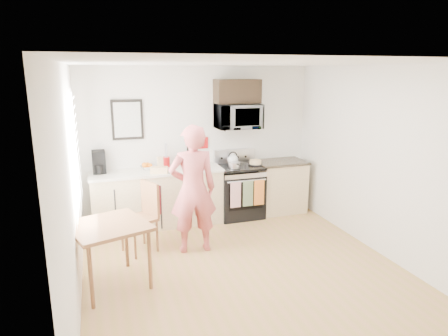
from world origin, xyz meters
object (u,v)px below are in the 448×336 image
object	(u,v)px
range	(239,192)
dining_table	(109,232)
chair	(147,206)
person	(193,189)
microwave	(238,116)
cake	(255,162)

from	to	relation	value
range	dining_table	xyz separation A→B (m)	(-2.28, -1.76, 0.26)
chair	person	bearing A→B (deg)	-47.81
dining_table	microwave	bearing A→B (deg)	39.20
chair	microwave	bearing A→B (deg)	4.39
dining_table	cake	xyz separation A→B (m)	(2.56, 1.72, 0.27)
person	chair	xyz separation A→B (m)	(-0.61, 0.26, -0.27)
chair	cake	distance (m)	2.18
range	microwave	bearing A→B (deg)	90.06
person	range	bearing A→B (deg)	-131.50
dining_table	chair	size ratio (longest dim) A/B	0.92
person	microwave	bearing A→B (deg)	-128.93
person	cake	bearing A→B (deg)	-138.92
cake	person	bearing A→B (deg)	-142.25
person	cake	xyz separation A→B (m)	(1.38, 1.07, 0.05)
dining_table	cake	size ratio (longest dim) A/B	3.66
person	cake	world-z (taller)	person
range	microwave	size ratio (longest dim) A/B	1.53
chair	cake	bearing A→B (deg)	-2.58
chair	cake	xyz separation A→B (m)	(2.00, 0.81, 0.32)
chair	dining_table	bearing A→B (deg)	-146.39
person	cake	distance (m)	1.75
range	dining_table	size ratio (longest dim) A/B	1.27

